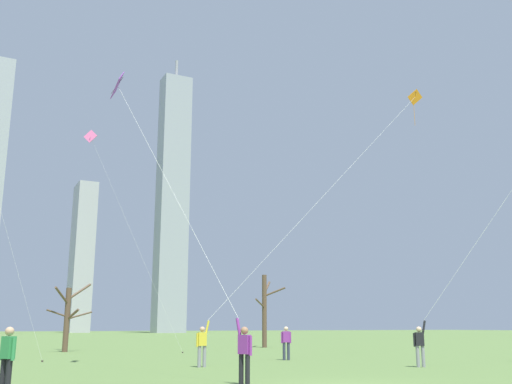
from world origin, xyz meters
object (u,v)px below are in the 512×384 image
distant_kite_high_overhead_pink (97,151)px  bare_tree_far_right_edge (265,308)px  kite_flyer_midfield_center_purple (200,259)px  bystander_watching_nearby (286,341)px  kite_flyer_foreground_right_green (440,311)px  bystander_far_off_by_trees (7,356)px  bare_tree_leftmost (68,315)px  kite_flyer_foreground_left_orange (239,301)px

distant_kite_high_overhead_pink → bare_tree_far_right_edge: distant_kite_high_overhead_pink is taller
kite_flyer_midfield_center_purple → bystander_watching_nearby: (7.83, 8.15, -2.89)m
bystander_watching_nearby → bare_tree_far_right_edge: 17.83m
kite_flyer_foreground_right_green → bare_tree_far_right_edge: 23.98m
bystander_watching_nearby → bare_tree_far_right_edge: bearing=65.8°
kite_flyer_midfield_center_purple → bystander_far_off_by_trees: (-5.74, -1.78, -2.89)m
kite_flyer_foreground_right_green → bare_tree_leftmost: size_ratio=2.98×
kite_flyer_midfield_center_purple → bare_tree_leftmost: size_ratio=2.82×
bare_tree_far_right_edge → bystander_watching_nearby: bearing=-114.2°
kite_flyer_midfield_center_purple → bare_tree_far_right_edge: (15.08, 24.29, -0.73)m
kite_flyer_foreground_right_green → kite_flyer_midfield_center_purple: bearing=-176.4°
kite_flyer_foreground_right_green → distant_kite_high_overhead_pink: bearing=117.8°
bystander_far_off_by_trees → distant_kite_high_overhead_pink: bearing=74.7°
bystander_far_off_by_trees → kite_flyer_midfield_center_purple: bearing=17.2°
kite_flyer_midfield_center_purple → kite_flyer_foreground_right_green: (10.95, 0.69, -1.56)m
bystander_far_off_by_trees → bare_tree_far_right_edge: bare_tree_far_right_edge is taller
kite_flyer_midfield_center_purple → bystander_watching_nearby: bearing=46.1°
bystander_far_off_by_trees → bare_tree_leftmost: bearing=77.7°
distant_kite_high_overhead_pink → bystander_watching_nearby: bearing=-59.4°
kite_flyer_foreground_left_orange → distant_kite_high_overhead_pink: 18.87m
kite_flyer_midfield_center_purple → bystander_far_off_by_trees: 6.67m
kite_flyer_foreground_right_green → kite_flyer_foreground_left_orange: bearing=146.4°
distant_kite_high_overhead_pink → bare_tree_far_right_edge: size_ratio=2.59×
distant_kite_high_overhead_pink → bare_tree_leftmost: size_ratio=3.27×
kite_flyer_foreground_right_green → bystander_far_off_by_trees: bearing=-171.6°
kite_flyer_foreground_left_orange → bystander_far_off_by_trees: (-9.65, -7.15, -1.79)m
kite_flyer_foreground_left_orange → bystander_watching_nearby: bearing=35.4°
bare_tree_leftmost → kite_flyer_midfield_center_purple: bearing=-89.1°
kite_flyer_foreground_right_green → bystander_far_off_by_trees: 16.92m
bystander_far_off_by_trees → bare_tree_leftmost: 25.26m
bystander_watching_nearby → bystander_far_off_by_trees: 16.81m
distant_kite_high_overhead_pink → bare_tree_leftmost: (-0.78, 2.18, -10.82)m
bystander_watching_nearby → bystander_far_off_by_trees: (-13.57, -9.93, 0.00)m
kite_flyer_foreground_right_green → bystander_far_off_by_trees: size_ratio=8.32×
bare_tree_far_right_edge → distant_kite_high_overhead_pink: bearing=-166.1°
bystander_far_off_by_trees → distant_kite_high_overhead_pink: (6.16, 22.46, 12.24)m
kite_flyer_midfield_center_purple → kite_flyer_foreground_left_orange: (3.92, 5.37, -1.11)m
distant_kite_high_overhead_pink → kite_flyer_foreground_right_green: bearing=-62.2°
kite_flyer_midfield_center_purple → kite_flyer_foreground_right_green: bearing=3.6°
kite_flyer_foreground_left_orange → bystander_watching_nearby: kite_flyer_foreground_left_orange is taller
bare_tree_far_right_edge → bystander_far_off_by_trees: bearing=-128.6°
distant_kite_high_overhead_pink → bare_tree_far_right_edge: (14.65, 3.61, -10.08)m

